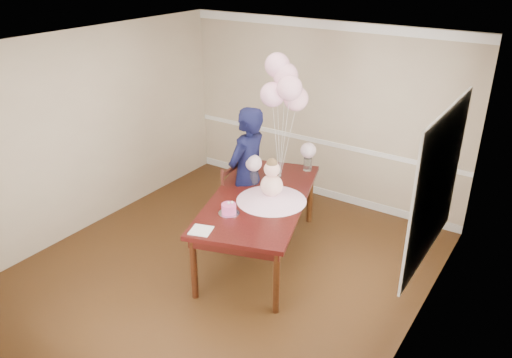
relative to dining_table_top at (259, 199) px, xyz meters
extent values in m
cube|color=#311B0C|center=(-0.18, -0.52, -0.81)|extent=(4.50, 5.00, 0.00)
cube|color=white|center=(-0.18, -0.52, 1.89)|extent=(4.50, 5.00, 0.02)
cube|color=tan|center=(-0.18, 1.98, 0.54)|extent=(4.50, 0.02, 2.70)
cube|color=tan|center=(-0.18, -3.02, 0.54)|extent=(4.50, 0.02, 2.70)
cube|color=tan|center=(-2.43, -0.52, 0.54)|extent=(0.02, 5.00, 2.70)
cube|color=tan|center=(2.07, -0.52, 0.54)|extent=(0.02, 5.00, 2.70)
cube|color=white|center=(-0.18, 1.97, 0.09)|extent=(4.50, 0.02, 0.07)
cube|color=white|center=(-0.18, 1.97, 1.82)|extent=(4.50, 0.02, 0.12)
cube|color=silver|center=(-0.18, 1.97, -0.75)|extent=(4.50, 0.02, 0.12)
cube|color=silver|center=(2.05, -0.02, 0.74)|extent=(0.02, 1.66, 1.56)
cube|color=white|center=(2.03, -0.02, 0.74)|extent=(0.01, 1.50, 1.40)
cube|color=black|center=(0.00, 0.00, 0.00)|extent=(1.75, 2.47, 0.06)
cube|color=black|center=(0.00, 0.00, -0.08)|extent=(1.61, 2.33, 0.11)
cylinder|color=black|center=(-0.13, -1.12, -0.42)|extent=(0.10, 0.10, 0.78)
cylinder|color=black|center=(0.76, -0.83, -0.42)|extent=(0.10, 0.10, 0.78)
cylinder|color=black|center=(-0.76, 0.83, -0.42)|extent=(0.10, 0.10, 0.78)
cylinder|color=black|center=(0.13, 1.12, -0.42)|extent=(0.10, 0.10, 0.78)
cone|color=#FDBAE1|center=(0.18, 0.00, 0.08)|extent=(1.07, 1.07, 0.11)
sphere|color=#FC9FBA|center=(0.18, 0.00, 0.23)|extent=(0.27, 0.27, 0.27)
sphere|color=#FEBEAF|center=(0.18, 0.00, 0.44)|extent=(0.19, 0.19, 0.19)
sphere|color=brown|center=(0.18, 0.00, 0.51)|extent=(0.13, 0.13, 0.13)
cylinder|color=silver|center=(-0.06, -0.55, 0.03)|extent=(0.31, 0.31, 0.01)
cylinder|color=#E74999|center=(-0.06, -0.55, 0.09)|extent=(0.21, 0.21, 0.11)
sphere|color=silver|center=(-0.06, -0.55, 0.17)|extent=(0.03, 0.03, 0.03)
sphere|color=silver|center=(-0.03, -0.52, 0.17)|extent=(0.03, 0.03, 0.03)
cylinder|color=silver|center=(-0.26, 0.27, 0.12)|extent=(0.14, 0.14, 0.18)
sphere|color=beige|center=(-0.26, 0.27, 0.32)|extent=(0.21, 0.21, 0.21)
cylinder|color=silver|center=(0.11, 1.03, 0.12)|extent=(0.14, 0.14, 0.18)
sphere|color=beige|center=(0.11, 1.03, 0.32)|extent=(0.21, 0.21, 0.21)
cube|color=white|center=(-0.08, -1.02, 0.03)|extent=(0.28, 0.28, 0.01)
cylinder|color=#B8B7BB|center=(-0.08, 0.62, 0.04)|extent=(0.06, 0.06, 0.02)
sphere|color=#FFB4D7|center=(-0.19, 0.58, 1.15)|extent=(0.31, 0.31, 0.31)
sphere|color=#F5ADCA|center=(0.04, 0.60, 1.26)|extent=(0.31, 0.31, 0.31)
sphere|color=#F3ACC8|center=(-0.10, 0.73, 1.37)|extent=(0.31, 0.31, 0.31)
sphere|color=#F2ACCC|center=(-0.21, 0.72, 1.48)|extent=(0.31, 0.31, 0.31)
sphere|color=#FFB4C8|center=(0.05, 0.76, 1.09)|extent=(0.31, 0.31, 0.31)
cylinder|color=white|center=(-0.14, 0.60, 0.51)|extent=(0.10, 0.04, 0.93)
cylinder|color=white|center=(-0.02, 0.61, 0.56)|extent=(0.13, 0.02, 1.04)
cylinder|color=silver|center=(-0.09, 0.68, 0.62)|extent=(0.02, 0.11, 1.16)
cylinder|color=silver|center=(-0.15, 0.67, 0.68)|extent=(0.12, 0.08, 1.27)
cylinder|color=white|center=(-0.02, 0.69, 0.48)|extent=(0.13, 0.13, 0.87)
cube|color=#361F0E|center=(-0.37, 0.21, -0.34)|extent=(0.49, 0.49, 0.05)
cylinder|color=#371A0F|center=(-0.55, 0.01, -0.59)|extent=(0.04, 0.04, 0.45)
cylinder|color=#321B0D|center=(-0.17, 0.04, -0.59)|extent=(0.04, 0.04, 0.45)
cylinder|color=#361A0E|center=(-0.58, 0.38, -0.59)|extent=(0.04, 0.04, 0.45)
cylinder|color=#3A140F|center=(-0.20, 0.41, -0.59)|extent=(0.04, 0.04, 0.45)
cylinder|color=#3C1710|center=(-0.57, 0.01, -0.04)|extent=(0.04, 0.04, 0.58)
cylinder|color=#351B0E|center=(-0.60, 0.38, -0.04)|extent=(0.04, 0.04, 0.58)
cube|color=#3B1F10|center=(-0.58, 0.19, -0.17)|extent=(0.07, 0.42, 0.05)
cube|color=#39210F|center=(-0.58, 0.19, 0.00)|extent=(0.07, 0.42, 0.05)
cube|color=#3D1710|center=(-0.58, 0.19, 0.17)|extent=(0.07, 0.42, 0.05)
imported|color=black|center=(-0.38, 0.29, 0.11)|extent=(0.47, 0.69, 1.84)
camera|label=1|loc=(2.97, -4.56, 2.81)|focal=35.00mm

